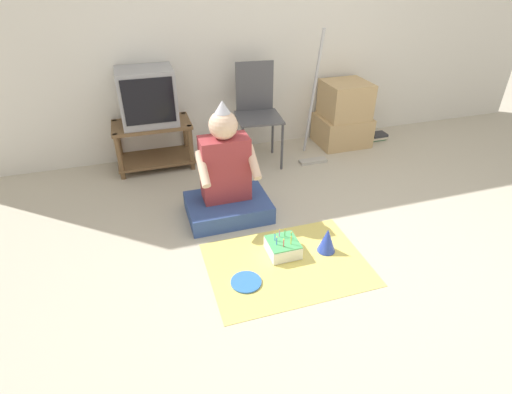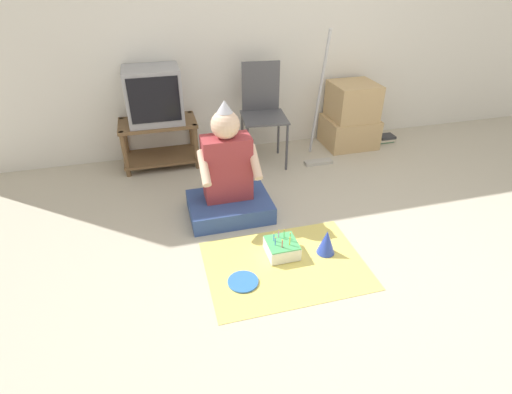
% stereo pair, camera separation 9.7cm
% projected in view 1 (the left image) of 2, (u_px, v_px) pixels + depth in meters
% --- Properties ---
extents(ground_plane, '(16.00, 16.00, 0.00)m').
position_uv_depth(ground_plane, '(368.00, 264.00, 2.70)').
color(ground_plane, '#BCB29E').
extents(wall_back, '(6.40, 0.06, 2.55)m').
position_uv_depth(wall_back, '(268.00, 17.00, 3.77)').
color(wall_back, silver).
rests_on(wall_back, ground_plane).
extents(tv_stand, '(0.71, 0.41, 0.45)m').
position_uv_depth(tv_stand, '(154.00, 141.00, 3.79)').
color(tv_stand, brown).
rests_on(tv_stand, ground_plane).
extents(tv, '(0.49, 0.40, 0.49)m').
position_uv_depth(tv, '(147.00, 97.00, 3.57)').
color(tv, '#99999E').
rests_on(tv, tv_stand).
extents(folding_chair, '(0.45, 0.45, 0.94)m').
position_uv_depth(folding_chair, '(257.00, 107.00, 3.79)').
color(folding_chair, '#4C4C51').
rests_on(folding_chair, ground_plane).
extents(cardboard_box_stack, '(0.53, 0.45, 0.67)m').
position_uv_depth(cardboard_box_stack, '(344.00, 115.00, 4.23)').
color(cardboard_box_stack, tan).
rests_on(cardboard_box_stack, ground_plane).
extents(dust_mop, '(0.28, 0.29, 1.26)m').
position_uv_depth(dust_mop, '(313.00, 125.00, 3.85)').
color(dust_mop, '#B2ADA3').
rests_on(dust_mop, ground_plane).
extents(book_pile, '(0.18, 0.14, 0.07)m').
position_uv_depth(book_pile, '(378.00, 136.00, 4.46)').
color(book_pile, '#60936B').
rests_on(book_pile, ground_plane).
extents(person_seated, '(0.64, 0.47, 0.92)m').
position_uv_depth(person_seated, '(226.00, 182.00, 3.07)').
color(person_seated, '#334C8C').
rests_on(person_seated, ground_plane).
extents(party_cloth, '(1.06, 0.77, 0.01)m').
position_uv_depth(party_cloth, '(287.00, 264.00, 2.70)').
color(party_cloth, '#EAD666').
rests_on(party_cloth, ground_plane).
extents(birthday_cake, '(0.21, 0.21, 0.17)m').
position_uv_depth(birthday_cake, '(283.00, 247.00, 2.76)').
color(birthday_cake, white).
rests_on(birthday_cake, party_cloth).
extents(party_hat_blue, '(0.13, 0.13, 0.18)m').
position_uv_depth(party_hat_blue, '(327.00, 240.00, 2.77)').
color(party_hat_blue, blue).
rests_on(party_hat_blue, party_cloth).
extents(paper_plate, '(0.20, 0.20, 0.01)m').
position_uv_depth(paper_plate, '(246.00, 282.00, 2.54)').
color(paper_plate, blue).
rests_on(paper_plate, party_cloth).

